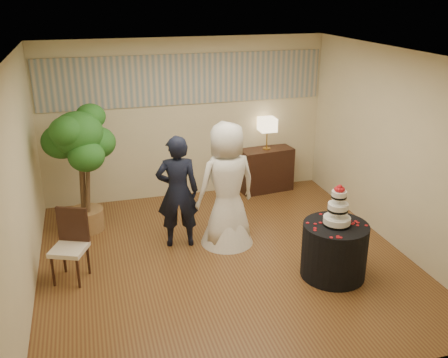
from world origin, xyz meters
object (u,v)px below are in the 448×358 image
object	(u,v)px
console	(266,170)
ficus_tree	(81,170)
groom	(178,192)
bride	(227,185)
wedding_cake	(338,205)
side_chair	(69,247)
cake_table	(334,250)
table_lamp	(267,134)

from	to	relation	value
console	ficus_tree	size ratio (longest dim) A/B	0.49
groom	console	world-z (taller)	groom
groom	bride	size ratio (longest dim) A/B	0.91
groom	wedding_cake	world-z (taller)	groom
side_chair	wedding_cake	bearing A→B (deg)	9.39
bride	cake_table	xyz separation A→B (m)	(1.09, -1.26, -0.55)
bride	console	xyz separation A→B (m)	(1.27, 1.79, -0.52)
cake_table	bride	bearing A→B (deg)	130.90
groom	ficus_tree	size ratio (longest dim) A/B	0.84
wedding_cake	ficus_tree	xyz separation A→B (m)	(-3.08, 2.26, -0.02)
bride	table_lamp	bearing A→B (deg)	-136.11
cake_table	console	xyz separation A→B (m)	(0.18, 3.04, 0.03)
side_chair	cake_table	bearing A→B (deg)	9.39
bride	wedding_cake	distance (m)	1.66
bride	table_lamp	size ratio (longest dim) A/B	3.17
table_lamp	console	bearing A→B (deg)	0.00
bride	wedding_cake	xyz separation A→B (m)	(1.09, -1.26, 0.09)
console	bride	bearing A→B (deg)	-132.21
side_chair	console	bearing A→B (deg)	55.80
table_lamp	cake_table	bearing A→B (deg)	-93.37
wedding_cake	console	distance (m)	3.11
bride	table_lamp	xyz separation A→B (m)	(1.27, 1.79, 0.17)
ficus_tree	side_chair	bearing A→B (deg)	-98.96
cake_table	ficus_tree	size ratio (longest dim) A/B	0.42
table_lamp	side_chair	world-z (taller)	table_lamp
ficus_tree	wedding_cake	bearing A→B (deg)	-36.22
wedding_cake	side_chair	xyz separation A→B (m)	(-3.31, 0.82, -0.54)
console	table_lamp	size ratio (longest dim) A/B	1.66
bride	side_chair	world-z (taller)	bride
ficus_tree	side_chair	world-z (taller)	ficus_tree
groom	bride	xyz separation A→B (m)	(0.69, -0.14, 0.09)
wedding_cake	bride	bearing A→B (deg)	130.90
ficus_tree	cake_table	bearing A→B (deg)	-36.22
table_lamp	side_chair	distance (m)	4.18
groom	side_chair	size ratio (longest dim) A/B	1.77
ficus_tree	side_chair	xyz separation A→B (m)	(-0.23, -1.44, -0.52)
wedding_cake	console	world-z (taller)	wedding_cake
groom	wedding_cake	bearing A→B (deg)	150.27
bride	wedding_cake	world-z (taller)	bride
bride	ficus_tree	distance (m)	2.23
console	ficus_tree	bearing A→B (deg)	-173.29
bride	cake_table	size ratio (longest dim) A/B	2.19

